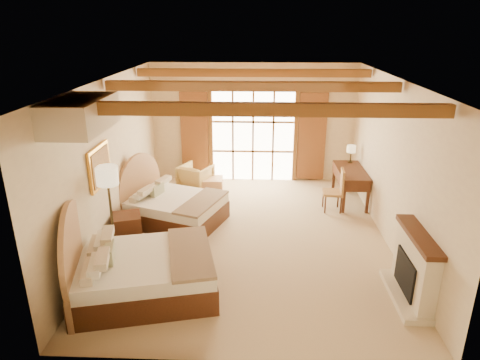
# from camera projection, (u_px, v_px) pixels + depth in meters

# --- Properties ---
(floor) EXTENTS (7.00, 7.00, 0.00)m
(floor) POSITION_uv_depth(u_px,v_px,m) (250.00, 236.00, 8.87)
(floor) COLOR #D0B18D
(floor) RESTS_ON ground
(wall_back) EXTENTS (5.50, 0.00, 5.50)m
(wall_back) POSITION_uv_depth(u_px,v_px,m) (253.00, 123.00, 11.60)
(wall_back) COLOR beige
(wall_back) RESTS_ON ground
(wall_left) EXTENTS (0.00, 7.00, 7.00)m
(wall_left) POSITION_uv_depth(u_px,v_px,m) (112.00, 161.00, 8.42)
(wall_left) COLOR beige
(wall_left) RESTS_ON ground
(wall_right) EXTENTS (0.00, 7.00, 7.00)m
(wall_right) POSITION_uv_depth(u_px,v_px,m) (394.00, 165.00, 8.21)
(wall_right) COLOR beige
(wall_right) RESTS_ON ground
(ceiling) EXTENTS (7.00, 7.00, 0.00)m
(ceiling) POSITION_uv_depth(u_px,v_px,m) (252.00, 80.00, 7.76)
(ceiling) COLOR #A86A37
(ceiling) RESTS_ON ground
(ceiling_beams) EXTENTS (5.39, 4.60, 0.18)m
(ceiling_beams) POSITION_uv_depth(u_px,v_px,m) (252.00, 86.00, 7.81)
(ceiling_beams) COLOR brown
(ceiling_beams) RESTS_ON ceiling
(french_doors) EXTENTS (3.95, 0.08, 2.60)m
(french_doors) POSITION_uv_depth(u_px,v_px,m) (253.00, 136.00, 11.66)
(french_doors) COLOR white
(french_doors) RESTS_ON ground
(fireplace) EXTENTS (0.46, 1.40, 1.16)m
(fireplace) POSITION_uv_depth(u_px,v_px,m) (413.00, 270.00, 6.72)
(fireplace) COLOR beige
(fireplace) RESTS_ON ground
(painting) EXTENTS (0.06, 0.95, 0.75)m
(painting) POSITION_uv_depth(u_px,v_px,m) (100.00, 166.00, 7.67)
(painting) COLOR gold
(painting) RESTS_ON wall_left
(canopy_valance) EXTENTS (0.70, 1.40, 0.45)m
(canopy_valance) POSITION_uv_depth(u_px,v_px,m) (81.00, 114.00, 6.07)
(canopy_valance) COLOR beige
(canopy_valance) RESTS_ON ceiling
(bed_near) EXTENTS (2.55, 2.11, 1.45)m
(bed_near) POSITION_uv_depth(u_px,v_px,m) (135.00, 269.00, 6.90)
(bed_near) COLOR #4E2714
(bed_near) RESTS_ON floor
(bed_far) EXTENTS (2.43, 2.06, 1.28)m
(bed_far) POSITION_uv_depth(u_px,v_px,m) (169.00, 206.00, 9.39)
(bed_far) COLOR #4E2714
(bed_far) RESTS_ON floor
(nightstand) EXTENTS (0.67, 0.67, 0.64)m
(nightstand) POSITION_uv_depth(u_px,v_px,m) (128.00, 230.00, 8.46)
(nightstand) COLOR #4E2714
(nightstand) RESTS_ON floor
(floor_lamp) EXTENTS (0.39, 0.39, 1.82)m
(floor_lamp) POSITION_uv_depth(u_px,v_px,m) (108.00, 182.00, 7.50)
(floor_lamp) COLOR #312815
(floor_lamp) RESTS_ON floor
(armchair) EXTENTS (1.01, 1.02, 0.70)m
(armchair) POSITION_uv_depth(u_px,v_px,m) (196.00, 178.00, 11.20)
(armchair) COLOR tan
(armchair) RESTS_ON floor
(ottoman) EXTENTS (0.54, 0.54, 0.38)m
(ottoman) POSITION_uv_depth(u_px,v_px,m) (213.00, 185.00, 11.14)
(ottoman) COLOR #AF8550
(ottoman) RESTS_ON floor
(desk) EXTENTS (0.66, 1.52, 0.82)m
(desk) POSITION_uv_depth(u_px,v_px,m) (350.00, 184.00, 10.49)
(desk) COLOR #4E2714
(desk) RESTS_ON floor
(desk_chair) EXTENTS (0.48, 0.48, 1.02)m
(desk_chair) POSITION_uv_depth(u_px,v_px,m) (333.00, 198.00, 10.01)
(desk_chair) COLOR #A78449
(desk_chair) RESTS_ON floor
(desk_lamp) EXTENTS (0.22, 0.22, 0.45)m
(desk_lamp) POSITION_uv_depth(u_px,v_px,m) (351.00, 150.00, 10.78)
(desk_lamp) COLOR #312815
(desk_lamp) RESTS_ON desk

